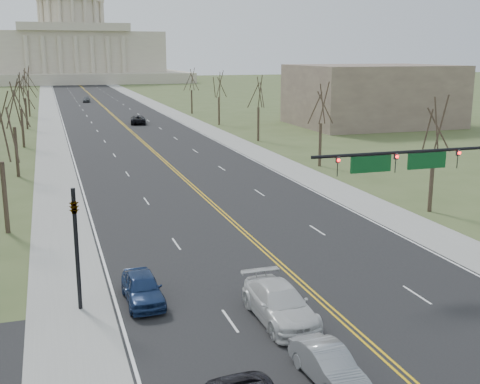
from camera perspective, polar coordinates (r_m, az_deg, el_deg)
road at (r=125.79m, az=-12.16°, el=7.33°), size 20.00×380.00×0.01m
cross_road at (r=26.92m, az=12.20°, el=-13.93°), size 120.00×14.00×0.01m
sidewalk_left at (r=125.18m, az=-17.67°, el=6.98°), size 4.00×380.00×0.03m
sidewalk_right at (r=127.53m, az=-6.75°, el=7.61°), size 4.00×380.00×0.03m
center_line at (r=125.79m, az=-12.16°, el=7.33°), size 0.42×380.00×0.01m
edge_line_left at (r=125.20m, az=-16.65°, el=7.05°), size 0.15×380.00×0.01m
edge_line_right at (r=127.13m, az=-7.73°, el=7.56°), size 0.15×380.00×0.01m
capitol at (r=264.80m, az=-15.53°, el=13.13°), size 90.00×60.00×50.00m
signal_mast at (r=34.98m, az=17.17°, el=2.07°), size 12.12×0.44×7.20m
signal_left at (r=29.33m, az=-15.30°, el=-4.00°), size 0.32×0.36×6.00m
tree_r_0 at (r=47.95m, az=18.04°, el=5.82°), size 3.74×3.74×8.50m
tree_r_1 at (r=65.14m, az=7.72°, el=8.12°), size 3.74×3.74×8.50m
tree_l_1 at (r=62.88m, az=-20.75°, el=7.57°), size 3.96×3.96×9.00m
tree_r_2 at (r=83.58m, az=1.77°, el=9.31°), size 3.74×3.74×8.50m
tree_l_2 at (r=82.81m, az=-20.15°, el=8.76°), size 3.96×3.96×9.00m
tree_r_3 at (r=102.61m, az=-2.03°, el=10.02°), size 3.74×3.74×8.50m
tree_l_3 at (r=102.77m, az=-19.79°, el=9.49°), size 3.96×3.96×9.00m
tree_r_4 at (r=121.96m, az=-4.63°, el=10.48°), size 3.74×3.74×8.50m
tree_l_4 at (r=122.74m, az=-19.54°, el=9.99°), size 3.96×3.96×9.00m
bldg_right_mass at (r=104.90m, az=12.37°, el=8.95°), size 25.00×20.00×10.00m
car_sb_inner_lead at (r=23.68m, az=8.38°, el=-15.90°), size 1.69×4.16×1.34m
car_sb_inner_second at (r=28.20m, az=3.80°, el=-10.51°), size 2.36×5.66×1.63m
car_sb_outer_second at (r=30.44m, az=-9.24°, el=-8.97°), size 1.81×4.40×1.49m
car_far_nb at (r=105.72m, az=-9.64°, el=6.79°), size 3.20×5.70×1.50m
car_far_sb at (r=154.57m, az=-14.36°, el=8.51°), size 2.08×4.26×1.40m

